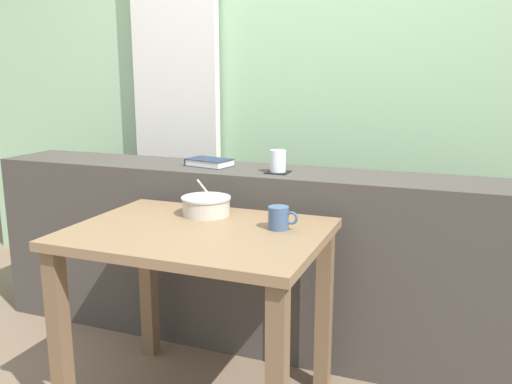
% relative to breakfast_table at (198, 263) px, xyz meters
% --- Properties ---
extents(outdoor_backdrop, '(4.80, 0.08, 2.80)m').
position_rel_breakfast_table_xyz_m(outdoor_backdrop, '(0.04, 1.33, 0.80)').
color(outdoor_backdrop, '#9EC699').
rests_on(outdoor_backdrop, ground).
extents(curtain_left_panel, '(0.56, 0.06, 2.50)m').
position_rel_breakfast_table_xyz_m(curtain_left_panel, '(-0.77, 1.23, 0.65)').
color(curtain_left_panel, silver).
rests_on(curtain_left_panel, ground).
extents(dark_console_ledge, '(2.80, 0.37, 0.86)m').
position_rel_breakfast_table_xyz_m(dark_console_ledge, '(0.04, 0.60, -0.17)').
color(dark_console_ledge, '#423D38').
rests_on(dark_console_ledge, ground).
extents(breakfast_table, '(0.93, 0.69, 0.73)m').
position_rel_breakfast_table_xyz_m(breakfast_table, '(0.00, 0.00, 0.00)').
color(breakfast_table, brown).
rests_on(breakfast_table, ground).
extents(coaster_square, '(0.10, 0.10, 0.00)m').
position_rel_breakfast_table_xyz_m(coaster_square, '(0.12, 0.55, 0.26)').
color(coaster_square, black).
rests_on(coaster_square, dark_console_ledge).
extents(juice_glass, '(0.07, 0.07, 0.10)m').
position_rel_breakfast_table_xyz_m(juice_glass, '(0.12, 0.55, 0.31)').
color(juice_glass, white).
rests_on(juice_glass, coaster_square).
extents(closed_book, '(0.23, 0.17, 0.03)m').
position_rel_breakfast_table_xyz_m(closed_book, '(-0.25, 0.61, 0.27)').
color(closed_book, '#1E2D47').
rests_on(closed_book, dark_console_ledge).
extents(soup_bowl, '(0.20, 0.20, 0.15)m').
position_rel_breakfast_table_xyz_m(soup_bowl, '(-0.06, 0.19, 0.17)').
color(soup_bowl, '#BCB7A8').
rests_on(soup_bowl, breakfast_table).
extents(ceramic_mug, '(0.11, 0.08, 0.08)m').
position_rel_breakfast_table_xyz_m(ceramic_mug, '(0.28, 0.11, 0.17)').
color(ceramic_mug, '#3D567A').
rests_on(ceramic_mug, breakfast_table).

